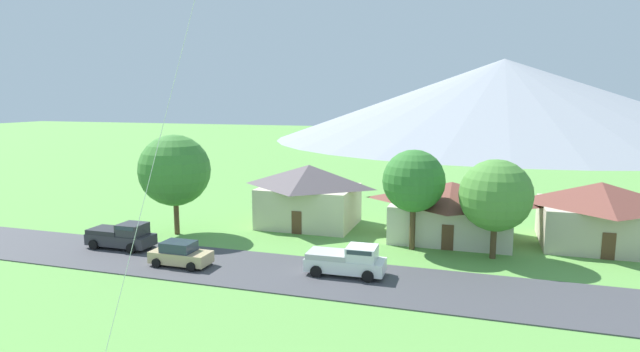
{
  "coord_description": "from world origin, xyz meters",
  "views": [
    {
      "loc": [
        5.99,
        0.35,
        11.65
      ],
      "look_at": [
        -1.79,
        24.9,
        7.69
      ],
      "focal_mm": 28.93,
      "sensor_mm": 36.0,
      "label": 1
    }
  ],
  "objects_px": {
    "pickup_truck_charcoal_west_side": "(122,235)",
    "pickup_truck_white_east_side": "(347,260)",
    "house_right_center": "(451,209)",
    "tree_near_left": "(175,170)",
    "tree_left_of_center": "(414,181)",
    "tree_center": "(496,195)",
    "parked_car_tan_mid_west": "(180,254)",
    "house_left_center": "(309,194)",
    "house_leftmost": "(599,213)"
  },
  "relations": [
    {
      "from": "house_left_center",
      "to": "pickup_truck_charcoal_west_side",
      "type": "bearing_deg",
      "value": -134.63
    },
    {
      "from": "tree_near_left",
      "to": "parked_car_tan_mid_west",
      "type": "height_order",
      "value": "tree_near_left"
    },
    {
      "from": "tree_near_left",
      "to": "tree_left_of_center",
      "type": "height_order",
      "value": "tree_near_left"
    },
    {
      "from": "house_right_center",
      "to": "pickup_truck_charcoal_west_side",
      "type": "xyz_separation_m",
      "value": [
        -24.02,
        -10.77,
        -1.41
      ]
    },
    {
      "from": "house_leftmost",
      "to": "tree_left_of_center",
      "type": "xyz_separation_m",
      "value": [
        -13.85,
        -5.41,
        2.7
      ]
    },
    {
      "from": "house_left_center",
      "to": "parked_car_tan_mid_west",
      "type": "xyz_separation_m",
      "value": [
        -4.74,
        -13.8,
        -2.02
      ]
    },
    {
      "from": "pickup_truck_charcoal_west_side",
      "to": "pickup_truck_white_east_side",
      "type": "height_order",
      "value": "same"
    },
    {
      "from": "tree_left_of_center",
      "to": "tree_near_left",
      "type": "bearing_deg",
      "value": -175.37
    },
    {
      "from": "tree_center",
      "to": "parked_car_tan_mid_west",
      "type": "bearing_deg",
      "value": -157.74
    },
    {
      "from": "house_left_center",
      "to": "pickup_truck_white_east_side",
      "type": "height_order",
      "value": "house_left_center"
    },
    {
      "from": "parked_car_tan_mid_west",
      "to": "pickup_truck_charcoal_west_side",
      "type": "height_order",
      "value": "pickup_truck_charcoal_west_side"
    },
    {
      "from": "tree_center",
      "to": "pickup_truck_charcoal_west_side",
      "type": "relative_size",
      "value": 1.4
    },
    {
      "from": "pickup_truck_charcoal_west_side",
      "to": "house_right_center",
      "type": "bearing_deg",
      "value": 24.15
    },
    {
      "from": "pickup_truck_charcoal_west_side",
      "to": "pickup_truck_white_east_side",
      "type": "relative_size",
      "value": 0.99
    },
    {
      "from": "parked_car_tan_mid_west",
      "to": "pickup_truck_white_east_side",
      "type": "bearing_deg",
      "value": 8.18
    },
    {
      "from": "house_left_center",
      "to": "tree_near_left",
      "type": "height_order",
      "value": "tree_near_left"
    },
    {
      "from": "pickup_truck_white_east_side",
      "to": "tree_near_left",
      "type": "bearing_deg",
      "value": 161.06
    },
    {
      "from": "house_left_center",
      "to": "pickup_truck_white_east_side",
      "type": "distance_m",
      "value": 14.03
    },
    {
      "from": "tree_near_left",
      "to": "house_right_center",
      "type": "bearing_deg",
      "value": 14.3
    },
    {
      "from": "house_left_center",
      "to": "parked_car_tan_mid_west",
      "type": "height_order",
      "value": "house_left_center"
    },
    {
      "from": "house_right_center",
      "to": "house_leftmost",
      "type": "bearing_deg",
      "value": 6.57
    },
    {
      "from": "tree_left_of_center",
      "to": "parked_car_tan_mid_west",
      "type": "distance_m",
      "value": 17.85
    },
    {
      "from": "parked_car_tan_mid_west",
      "to": "tree_near_left",
      "type": "bearing_deg",
      "value": 124.48
    },
    {
      "from": "tree_near_left",
      "to": "tree_left_of_center",
      "type": "relative_size",
      "value": 1.1
    },
    {
      "from": "tree_near_left",
      "to": "parked_car_tan_mid_west",
      "type": "distance_m",
      "value": 10.06
    },
    {
      "from": "house_leftmost",
      "to": "house_left_center",
      "type": "bearing_deg",
      "value": -178.66
    },
    {
      "from": "house_leftmost",
      "to": "parked_car_tan_mid_west",
      "type": "height_order",
      "value": "house_leftmost"
    },
    {
      "from": "pickup_truck_charcoal_west_side",
      "to": "house_left_center",
      "type": "bearing_deg",
      "value": 45.37
    },
    {
      "from": "parked_car_tan_mid_west",
      "to": "pickup_truck_white_east_side",
      "type": "relative_size",
      "value": 0.8
    },
    {
      "from": "tree_left_of_center",
      "to": "pickup_truck_white_east_side",
      "type": "height_order",
      "value": "tree_left_of_center"
    },
    {
      "from": "house_right_center",
      "to": "tree_left_of_center",
      "type": "relative_size",
      "value": 1.32
    },
    {
      "from": "house_leftmost",
      "to": "parked_car_tan_mid_west",
      "type": "bearing_deg",
      "value": -153.37
    },
    {
      "from": "house_leftmost",
      "to": "house_left_center",
      "type": "height_order",
      "value": "house_left_center"
    },
    {
      "from": "house_right_center",
      "to": "parked_car_tan_mid_west",
      "type": "relative_size",
      "value": 2.43
    },
    {
      "from": "parked_car_tan_mid_west",
      "to": "pickup_truck_white_east_side",
      "type": "xyz_separation_m",
      "value": [
        11.53,
        1.66,
        0.19
      ]
    },
    {
      "from": "house_right_center",
      "to": "tree_near_left",
      "type": "relative_size",
      "value": 1.19
    },
    {
      "from": "house_left_center",
      "to": "tree_near_left",
      "type": "xyz_separation_m",
      "value": [
        -9.78,
        -6.45,
        2.64
      ]
    },
    {
      "from": "house_leftmost",
      "to": "parked_car_tan_mid_west",
      "type": "relative_size",
      "value": 2.19
    },
    {
      "from": "pickup_truck_white_east_side",
      "to": "house_leftmost",
      "type": "bearing_deg",
      "value": 36.6
    },
    {
      "from": "tree_left_of_center",
      "to": "parked_car_tan_mid_west",
      "type": "relative_size",
      "value": 1.84
    },
    {
      "from": "tree_center",
      "to": "parked_car_tan_mid_west",
      "type": "distance_m",
      "value": 22.69
    },
    {
      "from": "tree_left_of_center",
      "to": "pickup_truck_charcoal_west_side",
      "type": "height_order",
      "value": "tree_left_of_center"
    },
    {
      "from": "parked_car_tan_mid_west",
      "to": "pickup_truck_white_east_side",
      "type": "distance_m",
      "value": 11.65
    },
    {
      "from": "tree_near_left",
      "to": "tree_center",
      "type": "height_order",
      "value": "tree_near_left"
    },
    {
      "from": "tree_near_left",
      "to": "parked_car_tan_mid_west",
      "type": "bearing_deg",
      "value": -55.52
    },
    {
      "from": "house_right_center",
      "to": "tree_center",
      "type": "bearing_deg",
      "value": -54.29
    },
    {
      "from": "pickup_truck_white_east_side",
      "to": "house_left_center",
      "type": "bearing_deg",
      "value": 119.21
    },
    {
      "from": "tree_center",
      "to": "pickup_truck_white_east_side",
      "type": "distance_m",
      "value": 11.98
    },
    {
      "from": "tree_left_of_center",
      "to": "parked_car_tan_mid_west",
      "type": "xyz_separation_m",
      "value": [
        -14.78,
        -8.95,
        -4.48
      ]
    },
    {
      "from": "house_leftmost",
      "to": "parked_car_tan_mid_west",
      "type": "xyz_separation_m",
      "value": [
        -28.64,
        -14.36,
        -1.77
      ]
    }
  ]
}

